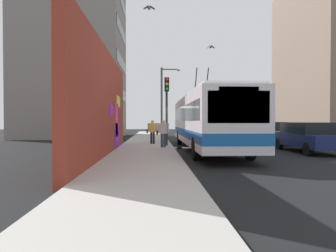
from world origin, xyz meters
name	(u,v)px	position (x,y,z in m)	size (l,w,h in m)	color
ground_plane	(172,148)	(0.00, 0.00, 0.00)	(80.00, 80.00, 0.00)	black
sidewalk_slab	(146,147)	(0.00, 1.60, 0.07)	(48.00, 3.20, 0.15)	#ADA8A0
graffiti_wall	(105,104)	(-4.58, 3.35, 2.42)	(12.81, 0.32, 4.86)	maroon
building_far_left	(75,33)	(12.44, 9.20, 10.59)	(9.49, 9.54, 21.17)	gray
building_far_right	(324,58)	(12.66, -17.00, 8.38)	(12.49, 6.21, 16.76)	gray
city_bus	(206,120)	(-1.67, -1.80, 1.72)	(12.61, 2.60, 4.86)	silver
parked_car_navy	(307,136)	(-2.78, -7.00, 0.84)	(4.81, 1.88, 1.58)	navy
parked_car_champagne	(268,132)	(2.65, -7.00, 0.84)	(4.63, 1.93, 1.58)	#C6B793
pedestrian_midblock	(152,130)	(1.32, 1.23, 1.05)	(0.22, 0.72, 1.56)	#1E1E2D
pedestrian_at_curb	(163,131)	(-1.21, 0.61, 1.06)	(0.22, 0.72, 1.57)	#2D3F59
traffic_light	(167,100)	(-0.10, 0.35, 2.95)	(0.49, 0.28, 4.16)	#2D382D
street_lamp	(164,97)	(7.88, 0.25, 3.72)	(0.44, 1.71, 6.19)	#4C4C51
flying_pigeons	(185,31)	(-1.22, -0.64, 6.80)	(5.56, 4.52, 0.68)	slate
curbside_puddle	(182,148)	(-0.19, -0.60, 0.00)	(1.32, 1.32, 0.00)	black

